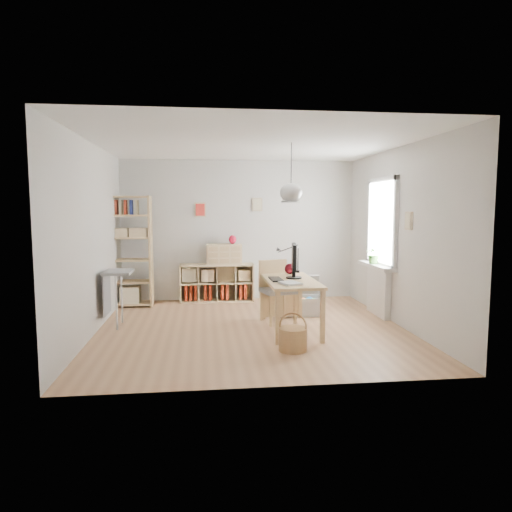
{
  "coord_description": "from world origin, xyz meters",
  "views": [
    {
      "loc": [
        -0.7,
        -6.59,
        1.78
      ],
      "look_at": [
        0.1,
        0.3,
        1.05
      ],
      "focal_mm": 32.0,
      "sensor_mm": 36.0,
      "label": 1
    }
  ],
  "objects": [
    {
      "name": "potted_plant",
      "position": [
        2.12,
        0.66,
        1.02
      ],
      "size": [
        0.31,
        0.28,
        0.32
      ],
      "primitive_type": "imported",
      "rotation": [
        0.0,
        0.0,
        -0.12
      ],
      "color": "#356525",
      "rests_on": "windowsill"
    },
    {
      "name": "wicker_basket",
      "position": [
        0.4,
        -1.12,
        0.16
      ],
      "size": [
        0.35,
        0.35,
        0.49
      ],
      "rotation": [
        0.0,
        0.0,
        -0.42
      ],
      "color": "#A4794A",
      "rests_on": "ground"
    },
    {
      "name": "drawer_chest",
      "position": [
        -0.31,
        2.04,
        0.91
      ],
      "size": [
        0.67,
        0.32,
        0.38
      ],
      "primitive_type": "cube",
      "rotation": [
        0.0,
        0.0,
        -0.02
      ],
      "color": "beige",
      "rests_on": "cube_shelf"
    },
    {
      "name": "radiator",
      "position": [
        2.19,
        0.6,
        0.4
      ],
      "size": [
        0.1,
        0.8,
        0.8
      ],
      "primitive_type": "cube",
      "color": "white",
      "rests_on": "ground"
    },
    {
      "name": "windowsill",
      "position": [
        2.14,
        0.6,
        0.83
      ],
      "size": [
        0.22,
        1.2,
        0.06
      ],
      "primitive_type": "cube",
      "color": "white",
      "rests_on": "radiator"
    },
    {
      "name": "keyboard",
      "position": [
        0.33,
        -0.18,
        0.76
      ],
      "size": [
        0.17,
        0.43,
        0.02
      ],
      "primitive_type": "cube",
      "rotation": [
        0.0,
        0.0,
        0.02
      ],
      "color": "black",
      "rests_on": "desk"
    },
    {
      "name": "tall_bookshelf",
      "position": [
        -2.04,
        1.8,
        1.09
      ],
      "size": [
        0.8,
        0.38,
        2.0
      ],
      "color": "tan",
      "rests_on": "ground"
    },
    {
      "name": "red_vase",
      "position": [
        -0.15,
        2.04,
        1.19
      ],
      "size": [
        0.14,
        0.14,
        0.17
      ],
      "primitive_type": "ellipsoid",
      "color": "maroon",
      "rests_on": "drawer_chest"
    },
    {
      "name": "paper_tray",
      "position": [
        0.47,
        -0.57,
        0.76
      ],
      "size": [
        0.31,
        0.35,
        0.03
      ],
      "primitive_type": "cube",
      "rotation": [
        0.0,
        0.0,
        0.33
      ],
      "color": "white",
      "rests_on": "desk"
    },
    {
      "name": "cube_shelf",
      "position": [
        -0.47,
        2.08,
        0.3
      ],
      "size": [
        1.4,
        0.38,
        0.72
      ],
      "color": "beige",
      "rests_on": "ground"
    },
    {
      "name": "window_unit",
      "position": [
        2.23,
        0.6,
        1.55
      ],
      "size": [
        0.07,
        1.16,
        1.46
      ],
      "color": "white",
      "rests_on": "ground"
    },
    {
      "name": "room_shell",
      "position": [
        0.55,
        -0.15,
        2.0
      ],
      "size": [
        4.5,
        4.5,
        4.5
      ],
      "color": "silver",
      "rests_on": "ground"
    },
    {
      "name": "storage_chest",
      "position": [
        0.97,
        0.84,
        0.21
      ],
      "size": [
        0.67,
        0.74,
        0.63
      ],
      "rotation": [
        0.0,
        0.0,
        -0.11
      ],
      "color": "silver",
      "rests_on": "ground"
    },
    {
      "name": "side_table",
      "position": [
        -2.04,
        0.35,
        0.67
      ],
      "size": [
        0.4,
        0.55,
        0.85
      ],
      "color": "#9B9B9D",
      "rests_on": "ground"
    },
    {
      "name": "desk",
      "position": [
        0.55,
        -0.15,
        0.66
      ],
      "size": [
        0.7,
        1.5,
        0.75
      ],
      "color": "tan",
      "rests_on": "ground"
    },
    {
      "name": "monitor",
      "position": [
        0.62,
        -0.06,
        1.04
      ],
      "size": [
        0.23,
        0.58,
        0.51
      ],
      "rotation": [
        0.0,
        0.0,
        -0.16
      ],
      "color": "black",
      "rests_on": "desk"
    },
    {
      "name": "ground",
      "position": [
        0.0,
        0.0,
        0.0
      ],
      "size": [
        4.5,
        4.5,
        0.0
      ],
      "primitive_type": "plane",
      "color": "tan",
      "rests_on": "ground"
    },
    {
      "name": "task_lamp",
      "position": [
        0.61,
        0.47,
        1.04
      ],
      "size": [
        0.39,
        0.15,
        0.42
      ],
      "color": "black",
      "rests_on": "desk"
    },
    {
      "name": "yarn_ball",
      "position": [
        0.65,
        0.38,
        0.83
      ],
      "size": [
        0.17,
        0.17,
        0.17
      ],
      "primitive_type": "sphere",
      "color": "#470913",
      "rests_on": "desk"
    },
    {
      "name": "chair",
      "position": [
        0.43,
        0.37,
        0.55
      ],
      "size": [
        0.57,
        0.57,
        0.96
      ],
      "rotation": [
        0.0,
        0.0,
        0.24
      ],
      "color": "#9B9B9D",
      "rests_on": "ground"
    }
  ]
}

